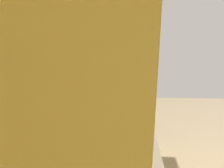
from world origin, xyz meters
TOP-DOWN VIEW (x-y plane):
  - wall_back at (0.00, 1.58)m, footprint 4.45×0.12m
  - upper_cabinets at (-0.44, 1.35)m, footprint 2.51×0.34m
  - oven_range at (1.62, 1.19)m, footprint 0.68×0.68m
  - bowl at (0.55, 1.12)m, footprint 0.13×0.13m
  - kettle at (0.05, 1.12)m, footprint 0.17×0.12m

SIDE VIEW (x-z plane):
  - oven_range at x=1.62m, z-range -0.07..1.03m
  - bowl at x=0.55m, z-range 0.93..0.98m
  - kettle at x=0.05m, z-range 0.92..1.06m
  - wall_back at x=0.00m, z-range 0.00..2.68m
  - upper_cabinets at x=-0.44m, z-range 1.46..2.05m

